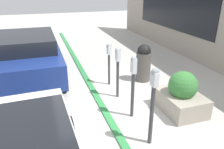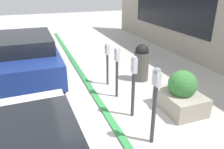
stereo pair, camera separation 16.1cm
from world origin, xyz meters
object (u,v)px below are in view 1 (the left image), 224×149
Objects in this scene: parking_meter_nearest at (153,98)px; trash_bin at (143,63)px; parking_meter_fourth at (109,56)px; parking_meter_second at (133,80)px; planter_box at (182,96)px; parked_car_middle at (27,54)px; parking_meter_middle at (118,64)px.

parking_meter_nearest is 1.32× the size of trash_bin.
parking_meter_nearest reaches higher than parking_meter_fourth.
parking_meter_second is 1.32m from planter_box.
trash_bin is (-1.42, -3.44, -0.20)m from parked_car_middle.
parking_meter_nearest is at bearing 123.08° from planter_box.
parking_meter_second reaches higher than parking_meter_fourth.
trash_bin is at bearing -32.64° from parking_meter_second.
trash_bin is (1.80, -1.15, -0.33)m from parking_meter_second.
parking_meter_middle reaches higher than trash_bin.
parking_meter_second reaches higher than parking_meter_middle.
parking_meter_nearest is 1.60m from planter_box.
trash_bin is at bearing -55.37° from parking_meter_middle.
parking_meter_fourth is at bearing 30.34° from planter_box.
parking_meter_second is 3.95m from parked_car_middle.
parked_car_middle is 3.76× the size of trash_bin.
planter_box is 0.97× the size of trash_bin.
parking_meter_middle is at bearing 45.87° from planter_box.
parking_meter_nearest reaches higher than parked_car_middle.
parking_meter_nearest reaches higher than planter_box.
parking_meter_fourth is at bearing -120.71° from parked_car_middle.
parking_meter_middle is at bearing -0.42° from parking_meter_second.
parking_meter_fourth is at bearing 87.52° from trash_bin.
parking_meter_second is 2.16m from trash_bin.
parking_meter_second is 1.85m from parking_meter_fourth.
parked_car_middle is at bearing 28.27° from parking_meter_nearest.
trash_bin is at bearing -112.63° from parked_car_middle.
parking_meter_second is 1.01m from parking_meter_middle.
parking_meter_second is at bearing -144.78° from parked_car_middle.
parking_meter_second is 1.25× the size of trash_bin.
parked_car_middle is (1.37, 2.33, -0.13)m from parking_meter_fourth.
parking_meter_middle is 0.84m from parking_meter_fourth.
planter_box is at bearing -134.20° from parked_car_middle.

